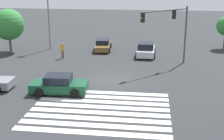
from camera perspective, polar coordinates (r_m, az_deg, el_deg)
ground_plane at (r=27.56m, az=0.00°, el=-1.87°), size 124.38×124.38×0.00m
crosswalk_markings at (r=21.59m, az=-2.22°, el=-7.25°), size 9.52×7.25×0.01m
traffic_signal_mast at (r=31.66m, az=11.06°, el=8.26°), size 4.68×4.68×5.94m
car_1 at (r=36.09m, az=6.21°, el=3.67°), size 2.24×4.26×1.57m
car_3 at (r=24.72m, az=-9.67°, el=-2.65°), size 4.49×2.41×1.46m
car_4 at (r=39.01m, az=-1.68°, el=4.62°), size 2.27×4.76×1.34m
pedestrian at (r=35.17m, az=-9.04°, el=3.69°), size 0.41×0.41×1.76m
street_light_pole_a at (r=39.52m, az=-11.56°, el=10.21°), size 0.80×0.36×7.54m
tree_corner_b at (r=39.42m, az=-18.41°, el=7.89°), size 3.70×3.70×5.18m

